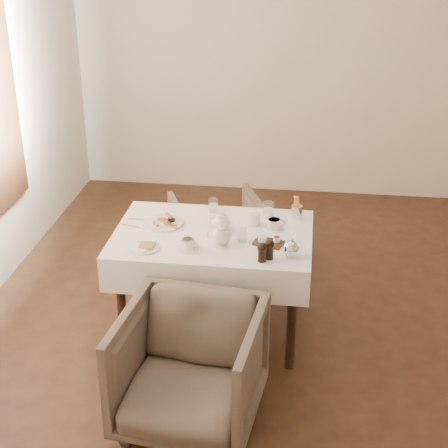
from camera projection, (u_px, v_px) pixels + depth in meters
name	position (u px, v px, depth m)	size (l,w,h in m)	color
table	(213.00, 249.00, 4.48)	(1.28, 0.88, 0.75)	black
armchair_near	(190.00, 369.00, 3.80)	(0.75, 0.78, 0.71)	#50463B
armchair_far	(218.00, 237.00, 5.38)	(0.67, 0.69, 0.63)	#50463B
breakfast_plate	(163.00, 223.00, 4.55)	(0.27, 0.27, 0.03)	white
side_plate	(144.00, 248.00, 4.23)	(0.20, 0.18, 0.02)	white
teapot_centre	(222.00, 221.00, 4.44)	(0.16, 0.13, 0.13)	white
teapot_front	(221.00, 235.00, 4.26)	(0.17, 0.13, 0.14)	white
creamer	(255.00, 219.00, 4.53)	(0.07, 0.07, 0.08)	white
teacup_near	(188.00, 244.00, 4.22)	(0.14, 0.14, 0.07)	white
teacup_far	(274.00, 224.00, 4.48)	(0.14, 0.14, 0.07)	white
glass_left	(213.00, 205.00, 4.72)	(0.07, 0.07, 0.09)	silver
glass_mid	(242.00, 235.00, 4.31)	(0.06, 0.06, 0.09)	silver
glass_right	(268.00, 209.00, 4.65)	(0.07, 0.07, 0.10)	silver
condiment_board	(268.00, 242.00, 4.29)	(0.20, 0.16, 0.05)	black
pepper_mill_left	(262.00, 252.00, 4.06)	(0.06, 0.06, 0.12)	black
pepper_mill_right	(269.00, 249.00, 4.09)	(0.06, 0.06, 0.12)	black
silver_pot	(291.00, 247.00, 4.11)	(0.12, 0.10, 0.13)	white
fries_cup	(297.00, 208.00, 4.62)	(0.07, 0.07, 0.16)	silver
cutlery_fork	(143.00, 220.00, 4.61)	(0.02, 0.20, 0.00)	silver
cutlery_knife	(134.00, 227.00, 4.52)	(0.01, 0.19, 0.00)	silver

